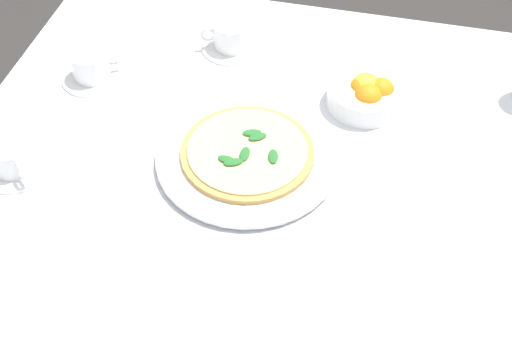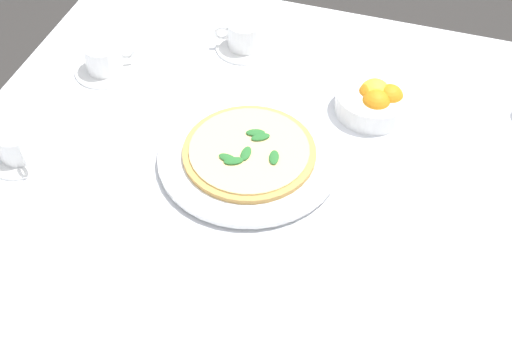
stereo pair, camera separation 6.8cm
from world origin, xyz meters
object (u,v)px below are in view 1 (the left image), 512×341
Objects in this scene: pizza_plate at (247,157)px; pizza at (247,152)px; coffee_cup_far_right at (231,37)px; coffee_cup_near_right at (12,159)px; citrus_bowl at (366,94)px; coffee_cup_near_left at (91,67)px.

pizza is (-0.00, 0.00, 0.01)m from pizza_plate.
pizza_plate is 0.35m from coffee_cup_far_right.
pizza is 0.43m from coffee_cup_near_right.
citrus_bowl is (-0.19, -0.21, 0.02)m from pizza_plate.
coffee_cup_far_right is (0.12, -0.33, 0.00)m from pizza.
coffee_cup_near_right is 0.28m from coffee_cup_near_left.
coffee_cup_far_right is at bearing -70.12° from pizza.
coffee_cup_far_right is at bearing -123.44° from coffee_cup_near_right.
pizza is 0.41m from coffee_cup_near_left.
coffee_cup_near_right is at bearing 56.56° from coffee_cup_far_right.
coffee_cup_near_right reaches higher than pizza_plate.
pizza_plate is at bearing -163.86° from coffee_cup_near_right.
coffee_cup_near_left is (0.37, -0.16, 0.02)m from pizza_plate.
coffee_cup_near_left and coffee_cup_far_right have the same top height.
coffee_cup_near_right is (0.41, 0.12, 0.00)m from pizza.
coffee_cup_far_right is (-0.26, -0.17, 0.00)m from coffee_cup_near_left.
citrus_bowl is (-0.61, -0.33, 0.00)m from coffee_cup_near_right.
pizza_plate is 2.62× the size of coffee_cup_near_right.
pizza_plate is 2.60× the size of coffee_cup_far_right.
coffee_cup_near_right is 0.69m from citrus_bowl.
citrus_bowl is at bearing -132.61° from pizza.
coffee_cup_near_left is 0.31m from coffee_cup_far_right.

